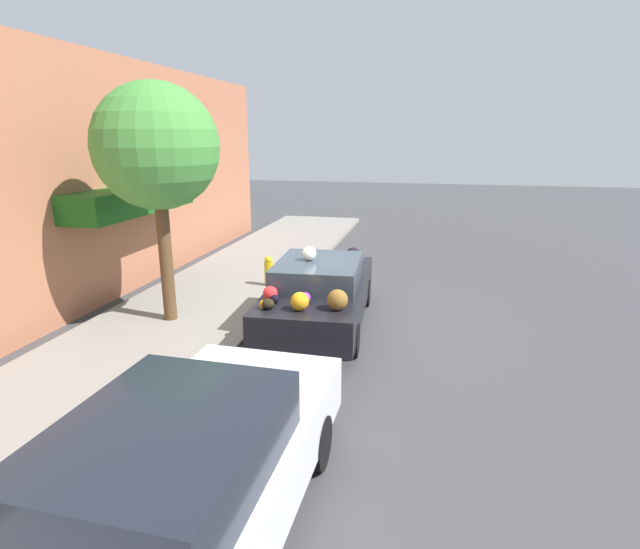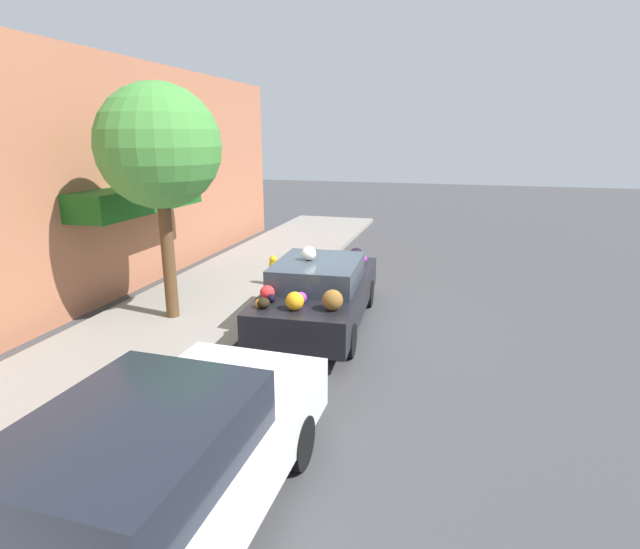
# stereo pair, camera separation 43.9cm
# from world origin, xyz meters

# --- Properties ---
(ground_plane) EXTENTS (60.00, 60.00, 0.00)m
(ground_plane) POSITION_xyz_m (0.00, 0.00, 0.00)
(ground_plane) COLOR #424244
(sidewalk_curb) EXTENTS (24.00, 3.20, 0.13)m
(sidewalk_curb) POSITION_xyz_m (0.00, 2.70, 0.07)
(sidewalk_curb) COLOR gray
(sidewalk_curb) RESTS_ON ground
(building_facade) EXTENTS (18.00, 1.20, 5.18)m
(building_facade) POSITION_xyz_m (0.05, 4.91, 2.56)
(building_facade) COLOR #B26B4C
(building_facade) RESTS_ON ground
(street_tree) EXTENTS (2.21, 2.21, 4.30)m
(street_tree) POSITION_xyz_m (-0.65, 2.82, 3.30)
(street_tree) COLOR brown
(street_tree) RESTS_ON sidewalk_curb
(fire_hydrant) EXTENTS (0.20, 0.20, 0.70)m
(fire_hydrant) POSITION_xyz_m (1.87, 1.69, 0.48)
(fire_hydrant) COLOR gold
(fire_hydrant) RESTS_ON sidewalk_curb
(art_car) EXTENTS (4.25, 1.93, 1.57)m
(art_car) POSITION_xyz_m (-0.03, 0.03, 0.69)
(art_car) COLOR black
(art_car) RESTS_ON ground
(parked_car_plain) EXTENTS (4.62, 1.87, 1.42)m
(parked_car_plain) POSITION_xyz_m (-5.60, -0.06, 0.73)
(parked_car_plain) COLOR silver
(parked_car_plain) RESTS_ON ground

